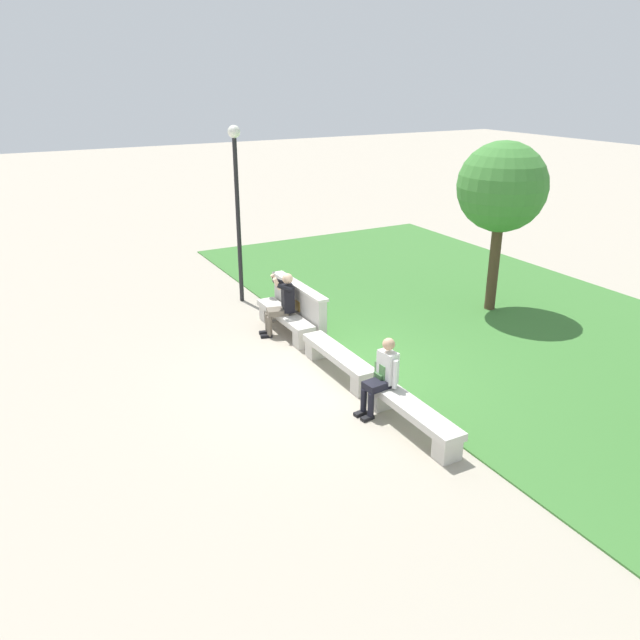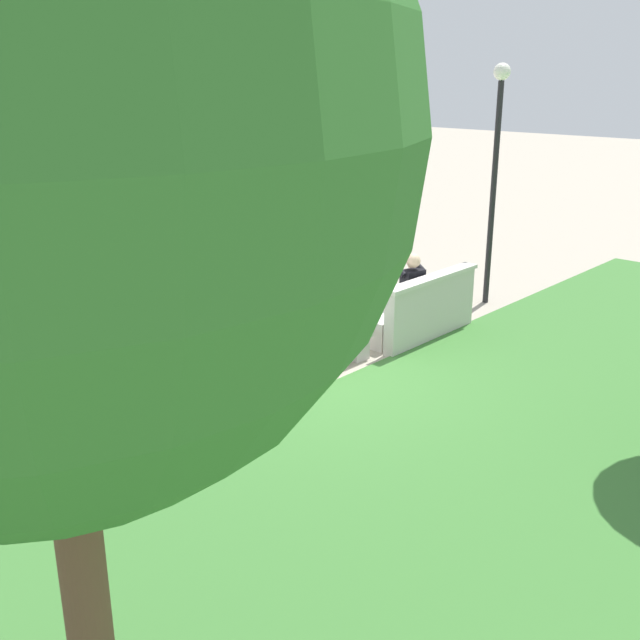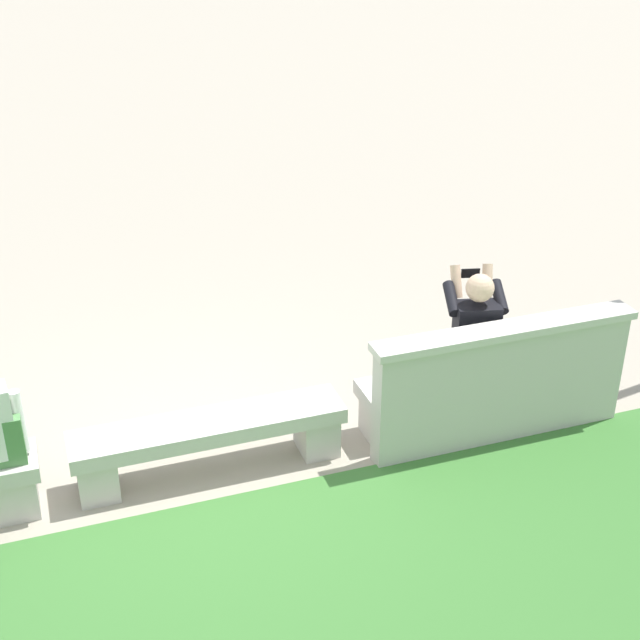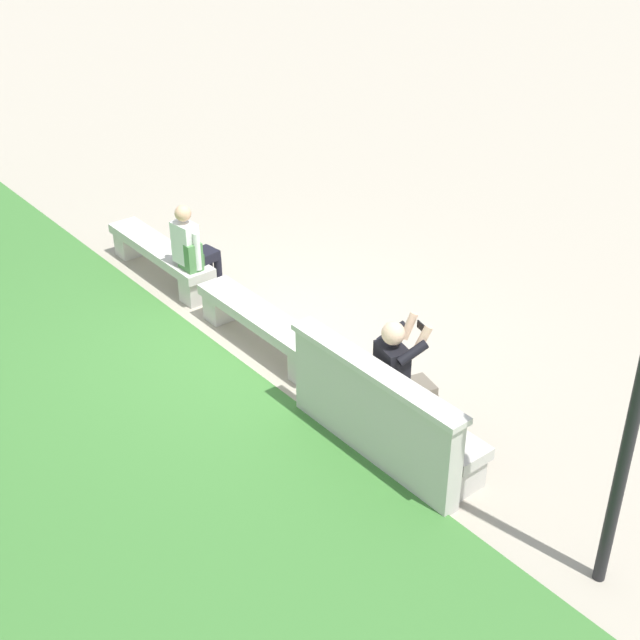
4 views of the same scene
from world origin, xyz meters
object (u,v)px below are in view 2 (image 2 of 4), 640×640
at_px(bench_main, 412,316).
at_px(bench_mid, 181,405).
at_px(lamp_post, 496,152).
at_px(backpack, 235,360).
at_px(person_distant, 225,357).
at_px(bench_near, 315,354).
at_px(tree_behind_wall, 30,133).
at_px(person_photographer, 407,289).

bearing_deg(bench_main, bench_mid, 0.00).
bearing_deg(lamp_post, backpack, 0.71).
distance_m(person_distant, lamp_post, 6.34).
height_order(bench_near, person_distant, person_distant).
bearing_deg(bench_main, tree_behind_wall, 25.99).
height_order(bench_mid, lamp_post, lamp_post).
height_order(person_photographer, tree_behind_wall, tree_behind_wall).
height_order(bench_main, lamp_post, lamp_post).
bearing_deg(bench_near, person_photographer, -178.03).
bearing_deg(tree_behind_wall, bench_mid, -131.12).
bearing_deg(bench_main, bench_near, 0.00).
bearing_deg(bench_mid, lamp_post, -179.55).
relative_size(bench_main, person_distant, 1.62).
bearing_deg(bench_near, person_distant, -2.51).
bearing_deg(tree_behind_wall, backpack, -137.57).
relative_size(person_photographer, person_distant, 1.05).
height_order(bench_mid, tree_behind_wall, tree_behind_wall).
height_order(bench_near, bench_mid, same).
relative_size(bench_near, lamp_post, 0.50).
distance_m(bench_mid, person_distant, 0.82).
relative_size(bench_mid, tree_behind_wall, 0.39).
relative_size(bench_main, bench_near, 1.00).
relative_size(person_photographer, backpack, 3.08).
bearing_deg(person_distant, bench_near, 177.49).
height_order(bench_mid, person_distant, person_distant).
xyz_separation_m(bench_near, person_photographer, (-2.17, -0.07, 0.43)).
height_order(tree_behind_wall, lamp_post, tree_behind_wall).
xyz_separation_m(bench_main, bench_near, (2.23, 0.00, 0.00)).
xyz_separation_m(person_photographer, person_distant, (3.68, 0.01, -0.06)).
relative_size(person_distant, lamp_post, 0.31).
distance_m(person_photographer, person_distant, 3.68).
distance_m(bench_near, lamp_post, 5.09).
bearing_deg(person_distant, lamp_post, 179.87).
distance_m(bench_near, backpack, 1.46).
height_order(bench_main, person_photographer, person_photographer).
distance_m(bench_main, lamp_post, 3.27).
bearing_deg(lamp_post, bench_near, 0.67).
height_order(bench_near, tree_behind_wall, tree_behind_wall).
bearing_deg(bench_near, bench_main, 180.00).
bearing_deg(person_photographer, lamp_post, 179.46).
distance_m(bench_mid, person_photographer, 4.43).
bearing_deg(lamp_post, bench_mid, 0.45).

